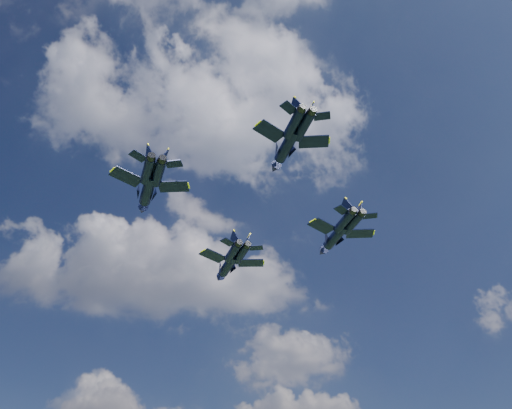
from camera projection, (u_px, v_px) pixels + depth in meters
The scene contains 4 objects.
jet_lead at pixel (228, 265), 100.12m from camera, with size 12.92×17.55×4.13m.
jet_left at pixel (148, 191), 80.18m from camera, with size 12.31×16.58×3.90m.
jet_right at pixel (335, 237), 91.34m from camera, with size 12.56×16.89×3.98m.
jet_slot at pixel (286, 147), 74.07m from camera, with size 11.48×15.40×3.62m.
Camera 1 is at (-2.63, -67.59, 9.86)m, focal length 35.00 mm.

